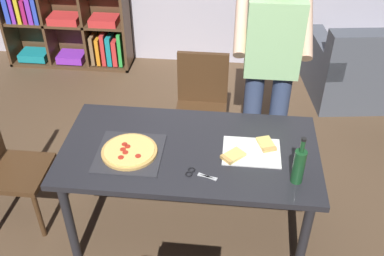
{
  "coord_description": "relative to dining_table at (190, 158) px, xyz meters",
  "views": [
    {
      "loc": [
        0.24,
        -2.18,
        2.56
      ],
      "look_at": [
        0.0,
        0.15,
        0.8
      ],
      "focal_mm": 41.8,
      "sensor_mm": 36.0,
      "label": 1
    }
  ],
  "objects": [
    {
      "name": "chair_left_end",
      "position": [
        -1.3,
        0.0,
        -0.16
      ],
      "size": [
        0.42,
        0.42,
        0.9
      ],
      "color": "#472D19",
      "rests_on": "ground_plane"
    },
    {
      "name": "chair_far_side",
      "position": [
        0.0,
        0.91,
        -0.16
      ],
      "size": [
        0.42,
        0.42,
        0.9
      ],
      "color": "#472D19",
      "rests_on": "ground_plane"
    },
    {
      "name": "kitchen_scissors",
      "position": [
        0.07,
        -0.24,
        0.08
      ],
      "size": [
        0.2,
        0.11,
        0.01
      ],
      "color": "silver",
      "rests_on": "dining_table"
    },
    {
      "name": "person_serving_pizza",
      "position": [
        0.51,
        0.69,
        0.33
      ],
      "size": [
        0.55,
        0.54,
        1.75
      ],
      "color": "#38476B",
      "rests_on": "ground_plane"
    },
    {
      "name": "ground_plane",
      "position": [
        0.0,
        0.0,
        -0.67
      ],
      "size": [
        12.0,
        12.0,
        0.0
      ],
      "primitive_type": "plane",
      "color": "brown"
    },
    {
      "name": "dining_table",
      "position": [
        0.0,
        0.0,
        0.0
      ],
      "size": [
        1.64,
        0.85,
        0.75
      ],
      "color": "#232328",
      "rests_on": "ground_plane"
    },
    {
      "name": "wine_bottle",
      "position": [
        0.65,
        -0.23,
        0.2
      ],
      "size": [
        0.07,
        0.07,
        0.32
      ],
      "color": "#194723",
      "rests_on": "dining_table"
    },
    {
      "name": "pizza_slices_on_towel",
      "position": [
        0.39,
        -0.0,
        0.09
      ],
      "size": [
        0.37,
        0.3,
        0.03
      ],
      "color": "white",
      "rests_on": "dining_table"
    },
    {
      "name": "pepperoni_pizza_on_tray",
      "position": [
        -0.37,
        -0.09,
        0.09
      ],
      "size": [
        0.41,
        0.41,
        0.04
      ],
      "color": "#2D2D33",
      "rests_on": "dining_table"
    }
  ]
}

